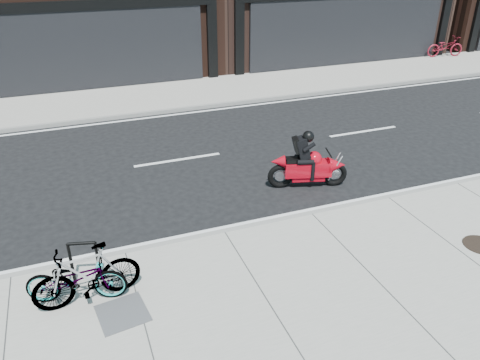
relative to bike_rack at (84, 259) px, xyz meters
name	(u,v)px	position (x,y,z in m)	size (l,w,h in m)	color
ground	(198,193)	(2.73, 2.61, -0.62)	(120.00, 120.00, 0.00)	black
sidewalk_near	(290,340)	(2.73, -2.39, -0.56)	(60.00, 6.00, 0.13)	gray
sidewalk_far	(141,98)	(2.73, 10.36, -0.56)	(60.00, 3.50, 0.13)	gray
bike_rack	(84,259)	(0.00, 0.00, 0.00)	(0.49, 0.17, 0.84)	black
bicycle_front	(76,278)	(-0.17, -0.39, -0.07)	(0.56, 1.62, 0.85)	gray
bicycle_rear	(86,275)	(0.00, -0.48, 0.03)	(0.49, 1.73, 1.04)	gray
motorcycle	(312,164)	(5.42, 1.98, -0.03)	(1.92, 0.88, 1.47)	black
bicycle_far	(445,47)	(18.12, 11.61, 0.00)	(0.65, 1.87, 0.98)	maroon
utility_grate	(123,313)	(0.45, -0.99, -0.49)	(0.75, 0.75, 0.01)	#474749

